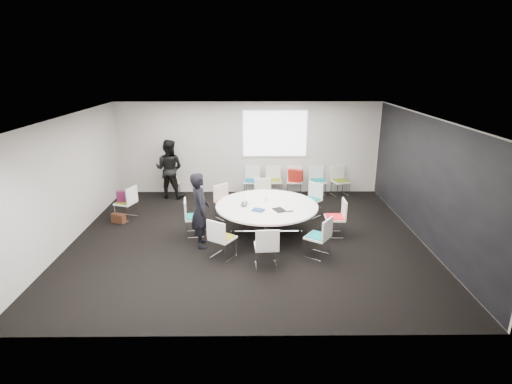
{
  "coord_description": "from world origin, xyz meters",
  "views": [
    {
      "loc": [
        0.12,
        -8.52,
        3.92
      ],
      "look_at": [
        0.2,
        0.4,
        1.0
      ],
      "focal_mm": 28.0,
      "sensor_mm": 36.0,
      "label": 1
    }
  ],
  "objects_px": {
    "chair_ring_f": "(222,246)",
    "person_main": "(200,210)",
    "person_back": "(169,169)",
    "laptop": "(246,204)",
    "chair_ring_c": "(263,201)",
    "conference_table": "(267,212)",
    "chair_ring_b": "(311,206)",
    "chair_back_c": "(294,186)",
    "chair_ring_h": "(318,244)",
    "chair_back_e": "(340,187)",
    "chair_ring_d": "(226,208)",
    "chair_ring_e": "(195,224)",
    "chair_ring_g": "(266,254)",
    "chair_back_d": "(317,186)",
    "chair_back_b": "(274,186)",
    "chair_spare_left": "(127,209)",
    "chair_back_a": "(252,186)",
    "chair_ring_a": "(335,224)",
    "brown_bag": "(119,218)",
    "maroon_bag": "(125,196)",
    "chair_person_back": "(171,187)",
    "cup": "(266,199)"
  },
  "relations": [
    {
      "from": "chair_back_e",
      "to": "chair_ring_a",
      "type": "bearing_deg",
      "value": 58.26
    },
    {
      "from": "person_main",
      "to": "laptop",
      "type": "height_order",
      "value": "person_main"
    },
    {
      "from": "chair_ring_c",
      "to": "chair_back_a",
      "type": "relative_size",
      "value": 1.0
    },
    {
      "from": "chair_ring_c",
      "to": "chair_back_d",
      "type": "bearing_deg",
      "value": -146.03
    },
    {
      "from": "chair_back_b",
      "to": "chair_back_c",
      "type": "distance_m",
      "value": 0.63
    },
    {
      "from": "chair_ring_b",
      "to": "chair_back_b",
      "type": "xyz_separation_m",
      "value": [
        -0.9,
        1.76,
        0.0
      ]
    },
    {
      "from": "chair_ring_a",
      "to": "chair_ring_f",
      "type": "bearing_deg",
      "value": 114.71
    },
    {
      "from": "conference_table",
      "to": "chair_ring_f",
      "type": "height_order",
      "value": "chair_ring_f"
    },
    {
      "from": "chair_person_back",
      "to": "laptop",
      "type": "height_order",
      "value": "chair_person_back"
    },
    {
      "from": "chair_back_a",
      "to": "person_back",
      "type": "height_order",
      "value": "person_back"
    },
    {
      "from": "chair_ring_d",
      "to": "chair_back_e",
      "type": "relative_size",
      "value": 1.0
    },
    {
      "from": "chair_ring_e",
      "to": "chair_ring_h",
      "type": "xyz_separation_m",
      "value": [
        2.74,
        -1.12,
        0.0
      ]
    },
    {
      "from": "chair_ring_e",
      "to": "chair_back_d",
      "type": "height_order",
      "value": "same"
    },
    {
      "from": "chair_ring_e",
      "to": "maroon_bag",
      "type": "xyz_separation_m",
      "value": [
        -1.92,
        1.05,
        0.34
      ]
    },
    {
      "from": "chair_ring_h",
      "to": "chair_back_a",
      "type": "distance_m",
      "value": 4.32
    },
    {
      "from": "conference_table",
      "to": "laptop",
      "type": "xyz_separation_m",
      "value": [
        -0.48,
        0.03,
        0.19
      ]
    },
    {
      "from": "chair_ring_c",
      "to": "chair_back_d",
      "type": "relative_size",
      "value": 1.0
    },
    {
      "from": "chair_back_e",
      "to": "brown_bag",
      "type": "relative_size",
      "value": 2.44
    },
    {
      "from": "chair_ring_d",
      "to": "chair_person_back",
      "type": "distance_m",
      "value": 2.59
    },
    {
      "from": "chair_ring_b",
      "to": "person_main",
      "type": "height_order",
      "value": "person_main"
    },
    {
      "from": "chair_ring_b",
      "to": "chair_back_a",
      "type": "distance_m",
      "value": 2.36
    },
    {
      "from": "conference_table",
      "to": "chair_ring_b",
      "type": "bearing_deg",
      "value": 43.78
    },
    {
      "from": "chair_ring_d",
      "to": "chair_spare_left",
      "type": "relative_size",
      "value": 1.0
    },
    {
      "from": "chair_back_c",
      "to": "chair_ring_h",
      "type": "bearing_deg",
      "value": 97.09
    },
    {
      "from": "chair_ring_a",
      "to": "chair_back_a",
      "type": "bearing_deg",
      "value": 34.23
    },
    {
      "from": "chair_ring_g",
      "to": "person_main",
      "type": "bearing_deg",
      "value": 140.68
    },
    {
      "from": "chair_ring_f",
      "to": "chair_back_a",
      "type": "distance_m",
      "value": 4.18
    },
    {
      "from": "chair_ring_e",
      "to": "chair_ring_h",
      "type": "bearing_deg",
      "value": 59.58
    },
    {
      "from": "chair_back_e",
      "to": "chair_ring_d",
      "type": "bearing_deg",
      "value": 10.92
    },
    {
      "from": "chair_ring_c",
      "to": "maroon_bag",
      "type": "relative_size",
      "value": 2.2
    },
    {
      "from": "laptop",
      "to": "brown_bag",
      "type": "distance_m",
      "value": 3.41
    },
    {
      "from": "chair_ring_h",
      "to": "maroon_bag",
      "type": "height_order",
      "value": "chair_ring_h"
    },
    {
      "from": "chair_ring_b",
      "to": "chair_back_e",
      "type": "relative_size",
      "value": 1.0
    },
    {
      "from": "chair_ring_d",
      "to": "person_main",
      "type": "distance_m",
      "value": 1.8
    },
    {
      "from": "chair_back_c",
      "to": "person_back",
      "type": "relative_size",
      "value": 0.5
    },
    {
      "from": "chair_back_b",
      "to": "chair_back_c",
      "type": "relative_size",
      "value": 1.0
    },
    {
      "from": "chair_ring_g",
      "to": "maroon_bag",
      "type": "distance_m",
      "value": 4.44
    },
    {
      "from": "person_main",
      "to": "person_back",
      "type": "bearing_deg",
      "value": 8.71
    },
    {
      "from": "chair_ring_c",
      "to": "person_main",
      "type": "distance_m",
      "value": 2.67
    },
    {
      "from": "chair_ring_e",
      "to": "chair_ring_g",
      "type": "xyz_separation_m",
      "value": [
        1.64,
        -1.57,
        0.0
      ]
    },
    {
      "from": "chair_ring_b",
      "to": "chair_ring_e",
      "type": "bearing_deg",
      "value": 67.02
    },
    {
      "from": "person_back",
      "to": "laptop",
      "type": "relative_size",
      "value": 5.35
    },
    {
      "from": "laptop",
      "to": "chair_back_a",
      "type": "bearing_deg",
      "value": 3.09
    },
    {
      "from": "chair_ring_d",
      "to": "chair_ring_g",
      "type": "relative_size",
      "value": 1.0
    },
    {
      "from": "chair_ring_f",
      "to": "person_main",
      "type": "distance_m",
      "value": 0.97
    },
    {
      "from": "chair_back_a",
      "to": "brown_bag",
      "type": "relative_size",
      "value": 2.44
    },
    {
      "from": "chair_back_e",
      "to": "person_main",
      "type": "relative_size",
      "value": 0.52
    },
    {
      "from": "chair_spare_left",
      "to": "person_main",
      "type": "distance_m",
      "value": 2.73
    },
    {
      "from": "chair_back_e",
      "to": "cup",
      "type": "relative_size",
      "value": 9.78
    },
    {
      "from": "chair_ring_e",
      "to": "cup",
      "type": "relative_size",
      "value": 9.78
    }
  ]
}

